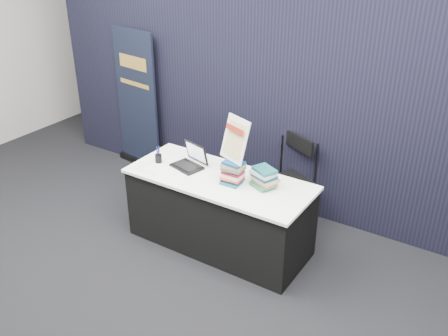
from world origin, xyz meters
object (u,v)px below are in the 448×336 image
pullup_banner (137,108)px  laptop (189,161)px  book_stack_tall (233,172)px  info_sign (235,140)px  stacking_chair (291,178)px  book_stack_short (264,178)px  display_table (219,212)px

pullup_banner → laptop: bearing=-23.1°
book_stack_tall → pullup_banner: size_ratio=0.13×
info_sign → stacking_chair: (0.22, 0.77, -0.66)m
book_stack_tall → stacking_chair: 0.90m
book_stack_short → stacking_chair: (-0.05, 0.69, -0.32)m
laptop → stacking_chair: (0.77, 0.73, -0.29)m
info_sign → pullup_banner: size_ratio=0.23×
display_table → stacking_chair: 0.88m
stacking_chair → book_stack_short: bearing=-61.5°
display_table → info_sign: info_sign is taller
laptop → pullup_banner: 1.73m
display_table → book_stack_tall: (0.17, -0.03, 0.49)m
book_stack_tall → info_sign: bearing=90.0°
pullup_banner → stacking_chair: 2.27m
book_stack_tall → laptop: bearing=172.4°
pullup_banner → book_stack_short: bearing=-12.5°
book_stack_tall → pullup_banner: (-2.03, 0.98, -0.08)m
laptop → book_stack_tall: (0.55, -0.07, 0.06)m
display_table → pullup_banner: pullup_banner is taller
pullup_banner → stacking_chair: pullup_banner is taller
stacking_chair → book_stack_tall: bearing=-80.4°
book_stack_tall → book_stack_short: 0.29m
info_sign → pullup_banner: bearing=176.2°
pullup_banner → stacking_chair: (2.25, -0.17, -0.27)m
display_table → stacking_chair: stacking_chair is taller
stacking_chair → laptop: bearing=-111.8°
book_stack_short → info_sign: 0.44m
laptop → info_sign: 0.67m
display_table → laptop: (-0.38, 0.05, 0.43)m
laptop → book_stack_short: (0.82, 0.03, 0.03)m
laptop → book_stack_tall: book_stack_tall is taller
laptop → info_sign: info_sign is taller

